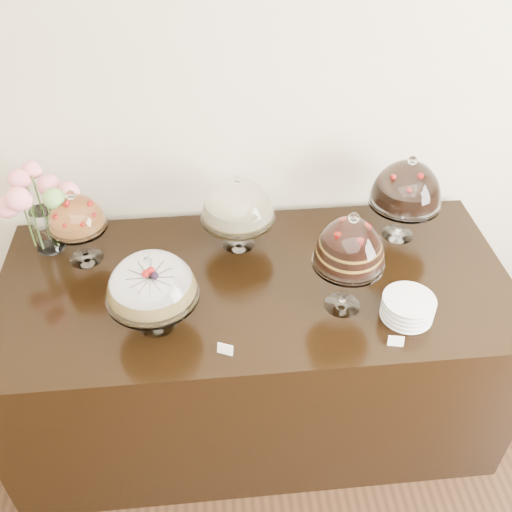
{
  "coord_description": "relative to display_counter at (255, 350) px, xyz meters",
  "views": [
    {
      "loc": [
        -0.22,
        0.67,
        2.56
      ],
      "look_at": [
        -0.05,
        2.4,
        1.08
      ],
      "focal_mm": 40.0,
      "sensor_mm": 36.0,
      "label": 1
    }
  ],
  "objects": [
    {
      "name": "wall_back",
      "position": [
        0.05,
        0.55,
        1.05
      ],
      "size": [
        5.0,
        0.04,
        3.0
      ],
      "primitive_type": "cube",
      "color": "beige",
      "rests_on": "ground"
    },
    {
      "name": "display_counter",
      "position": [
        0.0,
        0.0,
        0.0
      ],
      "size": [
        2.2,
        1.0,
        0.9
      ],
      "primitive_type": "cube",
      "color": "black",
      "rests_on": "ground"
    },
    {
      "name": "cake_stand_sugar_sponge",
      "position": [
        -0.41,
        -0.21,
        0.68
      ],
      "size": [
        0.35,
        0.35,
        0.37
      ],
      "color": "white",
      "rests_on": "display_counter"
    },
    {
      "name": "cake_stand_choco_layer",
      "position": [
        0.34,
        -0.18,
        0.76
      ],
      "size": [
        0.28,
        0.28,
        0.46
      ],
      "color": "white",
      "rests_on": "display_counter"
    },
    {
      "name": "cake_stand_cheesecake",
      "position": [
        -0.05,
        0.26,
        0.67
      ],
      "size": [
        0.33,
        0.33,
        0.37
      ],
      "color": "white",
      "rests_on": "display_counter"
    },
    {
      "name": "cake_stand_dark_choco",
      "position": [
        0.7,
        0.25,
        0.72
      ],
      "size": [
        0.32,
        0.32,
        0.42
      ],
      "color": "white",
      "rests_on": "display_counter"
    },
    {
      "name": "cake_stand_fruit_tart",
      "position": [
        -0.74,
        0.22,
        0.68
      ],
      "size": [
        0.25,
        0.25,
        0.36
      ],
      "color": "white",
      "rests_on": "display_counter"
    },
    {
      "name": "flower_vase",
      "position": [
        -0.9,
        0.3,
        0.7
      ],
      "size": [
        0.34,
        0.29,
        0.4
      ],
      "color": "white",
      "rests_on": "display_counter"
    },
    {
      "name": "plate_stack",
      "position": [
        0.58,
        -0.27,
        0.5
      ],
      "size": [
        0.2,
        0.2,
        0.09
      ],
      "color": "silver",
      "rests_on": "display_counter"
    },
    {
      "name": "price_card_left",
      "position": [
        -0.15,
        -0.39,
        0.47
      ],
      "size": [
        0.06,
        0.04,
        0.04
      ],
      "primitive_type": "cube",
      "rotation": [
        -0.21,
        0.0,
        -0.41
      ],
      "color": "white",
      "rests_on": "display_counter"
    },
    {
      "name": "price_card_right",
      "position": [
        0.5,
        -0.41,
        0.47
      ],
      "size": [
        0.06,
        0.03,
        0.04
      ],
      "primitive_type": "cube",
      "rotation": [
        -0.21,
        0.0,
        -0.2
      ],
      "color": "white",
      "rests_on": "display_counter"
    }
  ]
}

